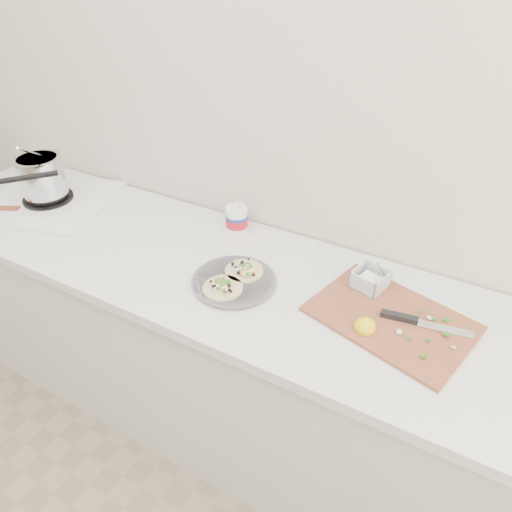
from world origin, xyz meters
The scene contains 6 objects.
counter centered at (0.00, 1.43, 0.45)m, with size 2.44×0.66×0.90m.
stove centered at (-0.76, 1.45, 0.98)m, with size 0.62×0.60×0.25m.
taco_plate centered at (0.24, 1.36, 0.92)m, with size 0.28×0.29×0.04m.
tub centered at (0.08, 1.65, 0.96)m, with size 0.09×0.09×0.20m.
cutboard centered at (0.75, 1.45, 0.92)m, with size 0.53×0.43×0.07m.
bacon_plate centered at (-0.87, 1.30, 0.91)m, with size 0.24×0.24×0.02m.
Camera 1 is at (0.89, 0.35, 1.86)m, focal length 32.00 mm.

